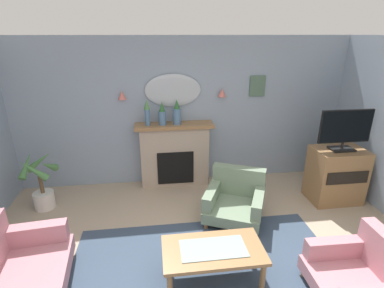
# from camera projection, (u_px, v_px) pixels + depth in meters

# --- Properties ---
(wall_back) EXTENTS (6.85, 0.10, 2.60)m
(wall_back) POSITION_uv_depth(u_px,v_px,m) (184.00, 112.00, 5.26)
(wall_back) COLOR #8C9EB2
(wall_back) RESTS_ON ground
(patterned_rug) EXTENTS (3.20, 2.40, 0.01)m
(patterned_rug) POSITION_uv_depth(u_px,v_px,m) (211.00, 287.00, 3.23)
(patterned_rug) COLOR #38475B
(patterned_rug) RESTS_ON ground
(fireplace) EXTENTS (1.36, 0.36, 1.16)m
(fireplace) POSITION_uv_depth(u_px,v_px,m) (175.00, 155.00, 5.29)
(fireplace) COLOR tan
(fireplace) RESTS_ON ground
(mantel_vase_right) EXTENTS (0.10, 0.10, 0.44)m
(mantel_vase_right) POSITION_uv_depth(u_px,v_px,m) (147.00, 112.00, 4.92)
(mantel_vase_right) COLOR #4C7093
(mantel_vase_right) RESTS_ON fireplace
(mantel_vase_centre) EXTENTS (0.13, 0.13, 0.39)m
(mantel_vase_centre) POSITION_uv_depth(u_px,v_px,m) (162.00, 115.00, 4.97)
(mantel_vase_centre) COLOR #4C7093
(mantel_vase_centre) RESTS_ON fireplace
(mantel_vase_left) EXTENTS (0.14, 0.14, 0.43)m
(mantel_vase_left) POSITION_uv_depth(u_px,v_px,m) (177.00, 114.00, 5.00)
(mantel_vase_left) COLOR #4C7093
(mantel_vase_left) RESTS_ON fireplace
(wall_mirror) EXTENTS (0.96, 0.06, 0.56)m
(wall_mirror) POSITION_uv_depth(u_px,v_px,m) (173.00, 90.00, 5.02)
(wall_mirror) COLOR #B2BCC6
(wall_sconce_left) EXTENTS (0.14, 0.14, 0.14)m
(wall_sconce_left) POSITION_uv_depth(u_px,v_px,m) (122.00, 95.00, 4.89)
(wall_sconce_left) COLOR #D17066
(wall_sconce_right) EXTENTS (0.14, 0.14, 0.14)m
(wall_sconce_right) POSITION_uv_depth(u_px,v_px,m) (222.00, 93.00, 5.10)
(wall_sconce_right) COLOR #D17066
(framed_picture) EXTENTS (0.28, 0.03, 0.36)m
(framed_picture) POSITION_uv_depth(u_px,v_px,m) (257.00, 86.00, 5.20)
(framed_picture) COLOR #4C6B56
(coffee_table) EXTENTS (1.10, 0.60, 0.45)m
(coffee_table) POSITION_uv_depth(u_px,v_px,m) (213.00, 253.00, 3.20)
(coffee_table) COLOR olive
(coffee_table) RESTS_ON ground
(armchair_beside_couch) EXTENTS (0.84, 0.84, 0.71)m
(armchair_beside_couch) POSITION_uv_depth(u_px,v_px,m) (363.00, 275.00, 3.01)
(armchair_beside_couch) COLOR #B77A84
(armchair_beside_couch) RESTS_ON ground
(armchair_by_coffee_table) EXTENTS (1.07, 1.08, 0.71)m
(armchair_by_coffee_table) POSITION_uv_depth(u_px,v_px,m) (235.00, 198.00, 4.41)
(armchair_by_coffee_table) COLOR gray
(armchair_by_coffee_table) RESTS_ON ground
(tv_cabinet) EXTENTS (0.80, 0.58, 0.90)m
(tv_cabinet) POSITION_uv_depth(u_px,v_px,m) (336.00, 175.00, 4.82)
(tv_cabinet) COLOR olive
(tv_cabinet) RESTS_ON ground
(tv_flatscreen) EXTENTS (0.84, 0.24, 0.65)m
(tv_flatscreen) POSITION_uv_depth(u_px,v_px,m) (345.00, 129.00, 4.52)
(tv_flatscreen) COLOR black
(tv_flatscreen) RESTS_ON tv_cabinet
(potted_plant_corner_palm) EXTENTS (0.52, 0.51, 0.92)m
(potted_plant_corner_palm) POSITION_uv_depth(u_px,v_px,m) (41.00, 184.00, 4.59)
(potted_plant_corner_palm) COLOR silver
(potted_plant_corner_palm) RESTS_ON ground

